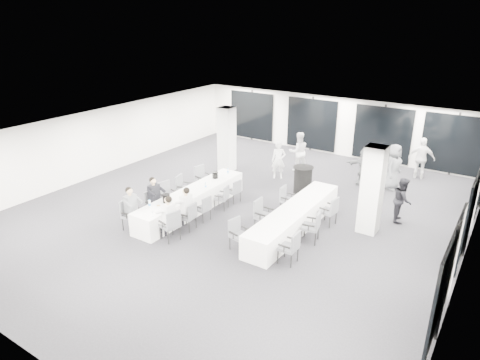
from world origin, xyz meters
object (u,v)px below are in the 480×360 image
Objects in this scene: cocktail_table at (303,180)px; chair_main_right_near at (171,224)px; chair_side_right_mid at (313,225)px; standing_guest_e at (394,164)px; chair_main_left_second at (153,202)px; chair_main_left_far at (202,177)px; ice_bucket_far at (215,175)px; chair_main_right_second at (189,215)px; standing_guest_h at (403,197)px; chair_main_left_fourth at (183,187)px; chair_side_left_near at (237,232)px; standing_guest_f at (365,164)px; chair_main_right_far at (235,190)px; chair_side_right_near at (291,246)px; chair_side_left_far at (286,198)px; ice_bucket_near at (166,198)px; chair_main_left_near at (129,212)px; chair_main_left_mid at (166,194)px; standing_guest_b at (299,149)px; chair_main_right_fourth at (223,196)px; chair_main_right_mid at (204,207)px; chair_side_left_mid at (262,213)px; standing_guest_a at (279,158)px; chair_side_right_far at (330,210)px; banquet_table_main at (192,201)px; banquet_table_side at (294,219)px; standing_guest_g at (231,138)px.

cocktail_table is 1.07× the size of chair_main_right_near.
chair_side_right_mid is 5.70m from standing_guest_e.
cocktail_table is at bearing 145.03° from chair_main_left_second.
chair_main_left_second is 2.69m from chair_main_left_far.
chair_main_right_near is at bearing -75.31° from ice_bucket_far.
chair_main_right_second is 0.53× the size of standing_guest_h.
chair_side_left_near is at bearing 49.56° from chair_main_left_fourth.
standing_guest_f is at bearing 44.50° from ice_bucket_far.
chair_side_right_near reaches higher than chair_main_right_far.
standing_guest_h is (2.05, -2.40, -0.05)m from standing_guest_f.
chair_side_left_far is 4.09m from ice_bucket_near.
chair_main_left_near is at bearing 1.01° from chair_main_left_second.
chair_main_left_mid is 2.32m from chair_main_right_near.
chair_main_left_second is 0.85m from ice_bucket_near.
cocktail_table is at bearing 135.55° from chair_main_left_near.
chair_main_left_fourth is at bearing 26.48° from standing_guest_b.
standing_guest_f reaches higher than chair_side_right_near.
cocktail_table is at bearing 61.03° from ice_bucket_near.
chair_main_right_second is at bearing 15.08° from chair_main_right_near.
standing_guest_b is (0.40, 5.08, 0.49)m from chair_main_right_fourth.
standing_guest_e reaches higher than ice_bucket_far.
cocktail_table is 5.39m from ice_bucket_near.
chair_side_left_near reaches higher than chair_main_right_second.
chair_main_right_mid is 6.20m from standing_guest_b.
chair_main_right_near and chair_side_right_mid have the same top height.
standing_guest_a reaches higher than chair_side_left_mid.
chair_side_left_near is at bearing 61.83° from chair_main_left_far.
chair_main_right_mid is 1.81m from chair_main_right_far.
chair_side_right_far is at bearing 100.80° from chair_main_left_far.
chair_main_right_near is 3.55m from ice_bucket_far.
chair_side_right_near is at bearing 28.38° from chair_side_left_far.
cocktail_table reaches higher than chair_side_left_mid.
cocktail_table is at bearing 117.87° from chair_main_left_fourth.
chair_main_left_far reaches higher than chair_main_left_mid.
chair_main_right_far is at bearing 60.17° from banquet_table_main.
chair_main_right_near is 1.07× the size of chair_side_left_near.
chair_main_left_near reaches higher than chair_side_left_far.
standing_guest_b is at bearing 115.01° from banquet_table_side.
chair_main_right_mid is 0.94× the size of chair_side_left_far.
chair_side_left_far is (3.59, 0.12, -0.05)m from chair_main_left_far.
chair_side_right_far is at bearing 2.32° from ice_bucket_far.
chair_side_right_mid is at bearing -79.82° from standing_guest_a.
chair_main_left_mid is 1.66m from chair_main_right_mid.
standing_guest_g is (-1.63, 7.04, 0.33)m from chair_main_left_second.
chair_side_left_mid is (2.75, 0.13, 0.21)m from banquet_table_main.
chair_side_left_near is (1.93, -2.72, 0.05)m from chair_main_right_far.
chair_main_right_fourth is at bearing 14.93° from chair_main_right_near.
chair_main_right_fourth is (1.66, 2.84, -0.07)m from chair_main_left_near.
standing_guest_h is at bearing 129.52° from chair_main_left_mid.
ice_bucket_far is at bearing 99.21° from chair_main_right_far.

